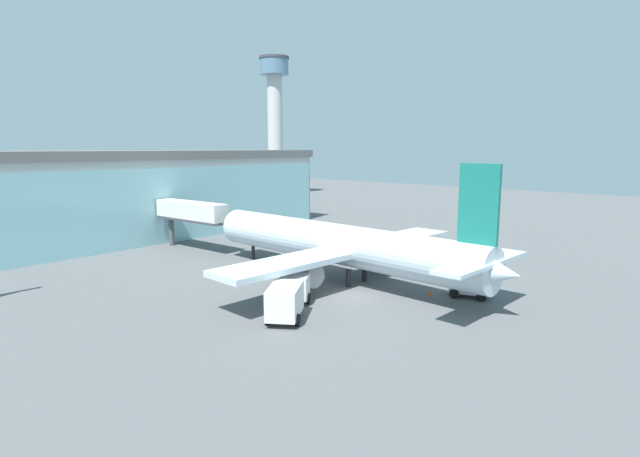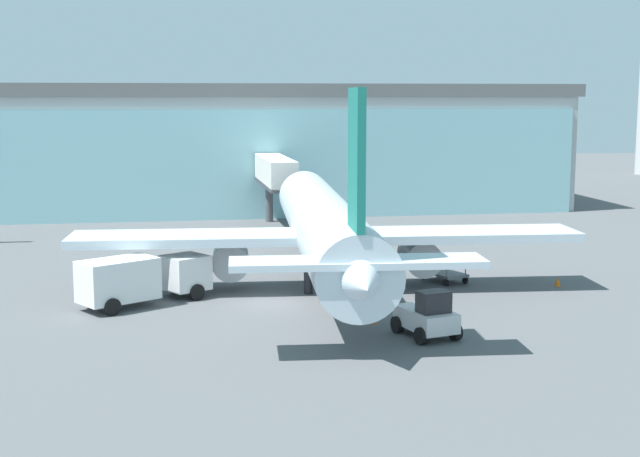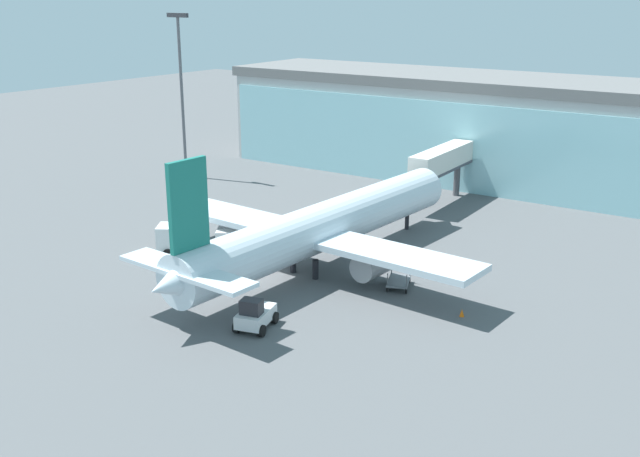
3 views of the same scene
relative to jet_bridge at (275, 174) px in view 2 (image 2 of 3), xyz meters
name	(u,v)px [view 2 (image 2 of 3)]	position (x,y,z in m)	size (l,w,h in m)	color
ground	(273,303)	(-2.15, -27.44, -4.66)	(240.00, 240.00, 0.00)	#545659
terminal_building	(244,147)	(-2.14, 13.56, 1.50)	(64.96, 18.15, 12.30)	#ABABAB
jet_bridge	(275,174)	(0.00, 0.00, 0.00)	(2.92, 11.77, 6.05)	silver
airplane	(325,228)	(1.22, -23.49, -1.18)	(29.40, 35.46, 11.54)	silver
catering_truck	(141,278)	(-9.26, -27.02, -3.19)	(7.25, 5.98, 2.65)	silver
baggage_cart	(444,274)	(8.56, -23.18, -4.16)	(2.58, 3.20, 1.50)	slate
pushback_tug	(427,317)	(4.52, -35.31, -3.68)	(2.95, 3.59, 2.30)	silver
safety_cone_nose	(373,318)	(2.49, -32.45, -4.38)	(0.36, 0.36, 0.55)	orange
safety_cone_wingtip	(558,282)	(14.92, -25.24, -4.38)	(0.36, 0.36, 0.55)	orange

